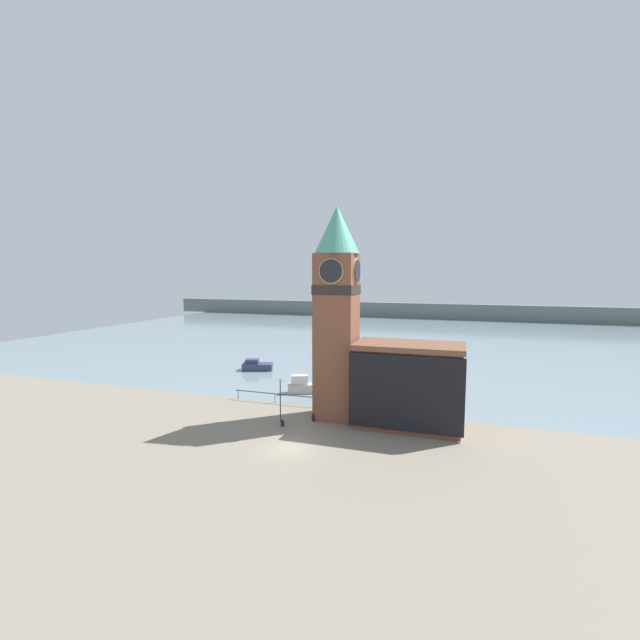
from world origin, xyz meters
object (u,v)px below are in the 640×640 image
at_px(clock_tower, 337,307).
at_px(lamp_post, 280,392).
at_px(boat_far, 257,366).
at_px(mooring_bollard_near, 282,423).
at_px(mooring_bollard_far, 313,417).
at_px(boat_near, 305,386).
at_px(pier_building, 408,385).

relative_size(clock_tower, lamp_post, 4.87).
xyz_separation_m(boat_far, lamp_post, (12.63, -19.97, 2.35)).
bearing_deg(clock_tower, mooring_bollard_near, -134.60).
xyz_separation_m(clock_tower, mooring_bollard_near, (-4.17, -4.23, -10.92)).
bearing_deg(mooring_bollard_near, lamp_post, 122.74).
height_order(clock_tower, boat_far, clock_tower).
bearing_deg(mooring_bollard_far, mooring_bollard_near, -136.82).
relative_size(clock_tower, mooring_bollard_near, 33.85).
distance_m(clock_tower, mooring_bollard_near, 12.43).
bearing_deg(clock_tower, boat_near, 130.23).
height_order(clock_tower, lamp_post, clock_tower).
height_order(mooring_bollard_far, lamp_post, lamp_post).
bearing_deg(pier_building, mooring_bollard_near, -161.54).
bearing_deg(boat_far, lamp_post, -76.51).
bearing_deg(lamp_post, mooring_bollard_near, -57.26).
height_order(boat_far, lamp_post, lamp_post).
bearing_deg(lamp_post, boat_near, 97.41).
relative_size(mooring_bollard_near, mooring_bollard_far, 0.81).
relative_size(boat_near, mooring_bollard_far, 6.05).
distance_m(pier_building, lamp_post, 12.42).
bearing_deg(boat_near, mooring_bollard_far, -89.78).
distance_m(boat_far, lamp_post, 23.75).
bearing_deg(pier_building, clock_tower, 176.71).
height_order(clock_tower, pier_building, clock_tower).
xyz_separation_m(mooring_bollard_near, lamp_post, (-0.62, 0.96, 2.67)).
xyz_separation_m(pier_building, boat_near, (-13.42, 7.70, -3.23)).
relative_size(pier_building, mooring_bollard_far, 13.33).
bearing_deg(mooring_bollard_near, clock_tower, 45.40).
height_order(boat_near, lamp_post, lamp_post).
distance_m(pier_building, mooring_bollard_near, 12.61).
xyz_separation_m(pier_building, mooring_bollard_near, (-11.43, -3.82, -3.71)).
bearing_deg(pier_building, boat_far, 145.27).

